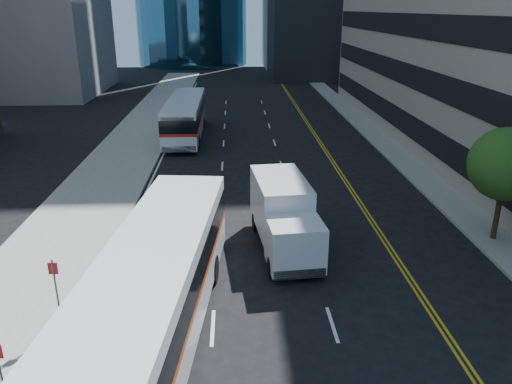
# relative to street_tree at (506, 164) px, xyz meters

# --- Properties ---
(ground) EXTENTS (160.00, 160.00, 0.00)m
(ground) POSITION_rel_street_tree_xyz_m (-9.00, -8.00, -3.64)
(ground) COLOR black
(ground) RESTS_ON ground
(sidewalk_west) EXTENTS (5.00, 90.00, 0.15)m
(sidewalk_west) POSITION_rel_street_tree_xyz_m (-19.50, 17.00, -3.57)
(sidewalk_west) COLOR gray
(sidewalk_west) RESTS_ON ground
(sidewalk_east) EXTENTS (2.00, 90.00, 0.15)m
(sidewalk_east) POSITION_rel_street_tree_xyz_m (-0.00, 17.00, -3.57)
(sidewalk_east) COLOR gray
(sidewalk_east) RESTS_ON ground
(street_tree) EXTENTS (3.20, 3.20, 5.10)m
(street_tree) POSITION_rel_street_tree_xyz_m (0.00, 0.00, 0.00)
(street_tree) COLOR #332114
(street_tree) RESTS_ON sidewalk_east
(bus_front) EXTENTS (4.08, 13.00, 3.30)m
(bus_front) POSITION_rel_street_tree_xyz_m (-14.18, -6.24, -1.84)
(bus_front) COLOR silver
(bus_front) RESTS_ON ground
(bus_rear) EXTENTS (2.66, 12.02, 3.10)m
(bus_rear) POSITION_rel_street_tree_xyz_m (-15.60, 20.33, -1.95)
(bus_rear) COLOR silver
(bus_rear) RESTS_ON ground
(box_truck) EXTENTS (2.73, 6.38, 2.97)m
(box_truck) POSITION_rel_street_tree_xyz_m (-9.59, -0.28, -2.07)
(box_truck) COLOR silver
(box_truck) RESTS_ON ground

